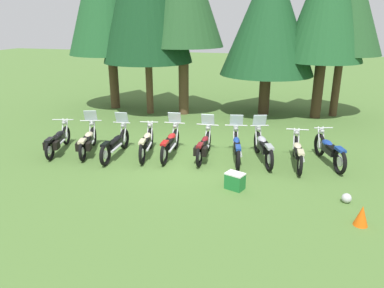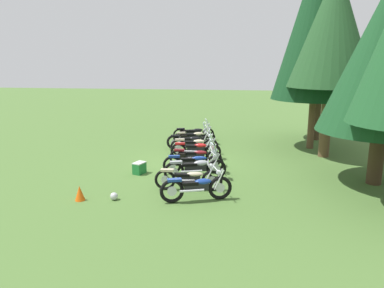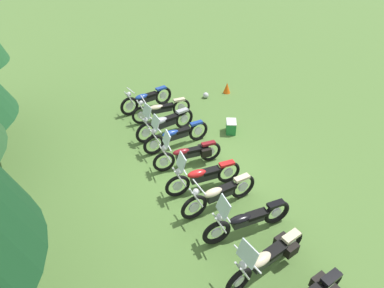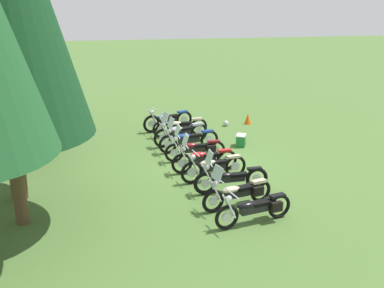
% 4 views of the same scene
% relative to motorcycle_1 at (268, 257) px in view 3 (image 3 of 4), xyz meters
% --- Properties ---
extents(ground_plane, '(80.00, 80.00, 0.00)m').
position_rel_motorcycle_1_xyz_m(ground_plane, '(3.43, 0.39, -0.45)').
color(ground_plane, '#4C7033').
extents(motorcycle_1, '(1.00, 2.18, 1.35)m').
position_rel_motorcycle_1_xyz_m(motorcycle_1, '(0.00, 0.00, 0.00)').
color(motorcycle_1, black).
rests_on(motorcycle_1, ground_plane).
extents(motorcycle_2, '(0.62, 2.37, 1.37)m').
position_rel_motorcycle_1_xyz_m(motorcycle_2, '(1.06, -0.01, -0.00)').
color(motorcycle_2, black).
rests_on(motorcycle_2, ground_plane).
extents(motorcycle_3, '(0.72, 2.25, 1.03)m').
position_rel_motorcycle_1_xyz_m(motorcycle_3, '(2.04, 0.31, 0.01)').
color(motorcycle_3, black).
rests_on(motorcycle_3, ground_plane).
extents(motorcycle_4, '(0.71, 2.28, 1.37)m').
position_rel_motorcycle_1_xyz_m(motorcycle_4, '(2.83, 0.49, 0.02)').
color(motorcycle_4, black).
rests_on(motorcycle_4, ground_plane).
extents(motorcycle_5, '(0.76, 2.22, 1.36)m').
position_rel_motorcycle_1_xyz_m(motorcycle_5, '(3.96, 0.56, 0.00)').
color(motorcycle_5, black).
rests_on(motorcycle_5, ground_plane).
extents(motorcycle_6, '(0.80, 2.37, 1.38)m').
position_rel_motorcycle_1_xyz_m(motorcycle_6, '(5.03, 0.69, 0.02)').
color(motorcycle_6, black).
rests_on(motorcycle_6, ground_plane).
extents(motorcycle_7, '(0.94, 2.27, 1.39)m').
position_rel_motorcycle_1_xyz_m(motorcycle_7, '(5.86, 0.86, 0.04)').
color(motorcycle_7, black).
rests_on(motorcycle_7, ground_plane).
extents(motorcycle_8, '(0.71, 2.33, 1.01)m').
position_rel_motorcycle_1_xyz_m(motorcycle_8, '(6.95, 0.75, -0.01)').
color(motorcycle_8, black).
rests_on(motorcycle_8, ground_plane).
extents(motorcycle_9, '(0.93, 2.23, 1.04)m').
position_rel_motorcycle_1_xyz_m(motorcycle_9, '(7.90, 1.14, 0.02)').
color(motorcycle_9, black).
rests_on(motorcycle_9, ground_plane).
extents(picnic_cooler, '(0.59, 0.50, 0.46)m').
position_rel_motorcycle_1_xyz_m(picnic_cooler, '(5.32, -1.46, -0.22)').
color(picnic_cooler, '#1E7233').
rests_on(picnic_cooler, ground_plane).
extents(traffic_cone, '(0.32, 0.32, 0.48)m').
position_rel_motorcycle_1_xyz_m(traffic_cone, '(8.34, -2.56, -0.21)').
color(traffic_cone, '#EA590F').
rests_on(traffic_cone, ground_plane).
extents(dropped_helmet, '(0.25, 0.25, 0.25)m').
position_rel_motorcycle_1_xyz_m(dropped_helmet, '(8.16, -1.50, -0.33)').
color(dropped_helmet, silver).
rests_on(dropped_helmet, ground_plane).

